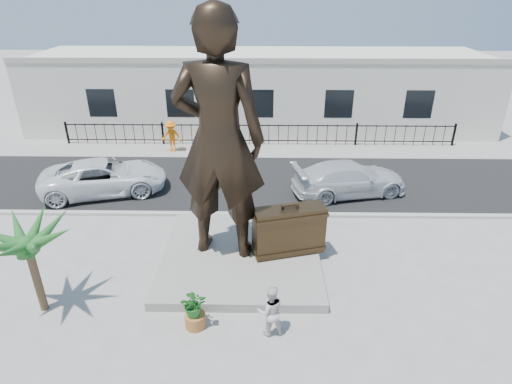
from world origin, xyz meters
TOP-DOWN VIEW (x-y plane):
  - ground at (0.00, 0.00)m, footprint 100.00×100.00m
  - street at (0.00, 8.00)m, footprint 40.00×7.00m
  - curb at (0.00, 4.50)m, footprint 40.00×0.25m
  - far_sidewalk at (0.00, 12.00)m, footprint 40.00×2.50m
  - plinth at (-0.50, 1.50)m, footprint 5.20×5.20m
  - fence at (0.00, 12.80)m, footprint 22.00×0.10m
  - building at (0.00, 17.00)m, footprint 28.00×7.00m
  - statue at (-1.11, 1.70)m, footprint 3.07×2.26m
  - suitcase at (1.08, 1.56)m, footprint 2.43×1.32m
  - tourist at (0.44, -1.83)m, footprint 0.81×0.68m
  - car_white at (-6.73, 6.53)m, footprint 5.76×3.75m
  - car_silver at (3.99, 6.57)m, footprint 5.31×3.11m
  - worker at (-4.75, 11.62)m, footprint 1.19×0.80m
  - palm_tree at (-6.02, -1.01)m, footprint 1.80×1.80m
  - planter at (-1.59, -1.63)m, footprint 0.56×0.56m
  - shrub at (-1.59, -1.63)m, footprint 0.79×0.71m

SIDE VIEW (x-z plane):
  - ground at x=0.00m, z-range 0.00..0.00m
  - palm_tree at x=-6.02m, z-range -1.60..1.60m
  - street at x=0.00m, z-range 0.00..0.01m
  - far_sidewalk at x=0.00m, z-range 0.00..0.02m
  - curb at x=0.00m, z-range 0.00..0.12m
  - plinth at x=-0.50m, z-range 0.00..0.30m
  - planter at x=-1.59m, z-range 0.00..0.40m
  - fence at x=0.00m, z-range 0.00..1.20m
  - car_silver at x=3.99m, z-range 0.01..1.46m
  - car_white at x=-6.73m, z-range 0.01..1.48m
  - tourist at x=0.44m, z-range 0.00..1.50m
  - shrub at x=-1.59m, z-range 0.40..1.17m
  - worker at x=-4.75m, z-range 0.02..1.74m
  - suitcase at x=1.08m, z-range 0.30..1.94m
  - building at x=0.00m, z-range 0.00..4.40m
  - statue at x=-1.11m, z-range 0.30..8.05m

